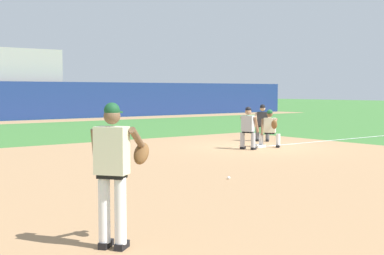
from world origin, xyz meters
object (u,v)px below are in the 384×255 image
at_px(pitcher, 114,166).
at_px(umpire, 262,121).
at_px(first_base_bag, 258,146).
at_px(first_baseman, 270,127).
at_px(baserunner, 248,126).
at_px(baseball, 229,178).

relative_size(pitcher, umpire, 1.27).
bearing_deg(first_base_bag, pitcher, -142.90).
relative_size(first_baseman, umpire, 0.92).
bearing_deg(umpire, baserunner, -144.09).
bearing_deg(baserunner, baseball, -137.54).
bearing_deg(baserunner, first_base_bag, 21.87).
height_order(baseball, baserunner, baserunner).
bearing_deg(first_baseman, umpire, 51.62).
bearing_deg(baserunner, first_baseman, 1.51).
bearing_deg(baseball, baserunner, 42.46).
xyz_separation_m(first_base_bag, umpire, (1.67, 1.47, 0.75)).
bearing_deg(first_base_bag, baserunner, -158.13).
relative_size(pitcher, first_baseman, 1.39).
xyz_separation_m(pitcher, first_baseman, (10.27, 7.27, -0.33)).
distance_m(pitcher, first_baseman, 12.59).
relative_size(first_base_bag, baseball, 5.14).
bearing_deg(first_baseman, baseball, -143.35).
relative_size(first_base_bag, pitcher, 0.20).
distance_m(pitcher, umpire, 14.77).
relative_size(baseball, first_baseman, 0.06).
height_order(baseball, umpire, umpire).
distance_m(baserunner, umpire, 3.07).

